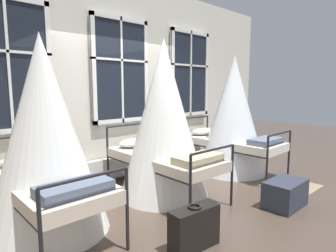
{
  "coord_description": "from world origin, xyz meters",
  "views": [
    {
      "loc": [
        -2.93,
        -3.25,
        1.67
      ],
      "look_at": [
        0.1,
        -0.05,
        1.07
      ],
      "focal_mm": 30.57,
      "sensor_mm": 36.0,
      "label": 1
    }
  ],
  "objects_px": {
    "travel_trunk": "(285,194)",
    "cot_third": "(233,116)",
    "cot_first": "(45,139)",
    "cot_second": "(164,122)",
    "suitcase_dark": "(194,228)"
  },
  "relations": [
    {
      "from": "travel_trunk",
      "to": "cot_third",
      "type": "bearing_deg",
      "value": 58.7
    },
    {
      "from": "cot_third",
      "to": "travel_trunk",
      "type": "height_order",
      "value": "cot_third"
    },
    {
      "from": "cot_first",
      "to": "cot_third",
      "type": "bearing_deg",
      "value": -91.13
    },
    {
      "from": "cot_second",
      "to": "cot_third",
      "type": "xyz_separation_m",
      "value": [
        1.84,
        0.0,
        -0.05
      ]
    },
    {
      "from": "cot_third",
      "to": "suitcase_dark",
      "type": "distance_m",
      "value": 3.09
    },
    {
      "from": "cot_first",
      "to": "suitcase_dark",
      "type": "height_order",
      "value": "cot_first"
    },
    {
      "from": "cot_second",
      "to": "suitcase_dark",
      "type": "xyz_separation_m",
      "value": [
        -0.8,
        -1.33,
        -0.92
      ]
    },
    {
      "from": "cot_first",
      "to": "cot_third",
      "type": "height_order",
      "value": "cot_third"
    },
    {
      "from": "cot_second",
      "to": "cot_third",
      "type": "height_order",
      "value": "cot_second"
    },
    {
      "from": "cot_first",
      "to": "cot_second",
      "type": "xyz_separation_m",
      "value": [
        1.75,
        -0.08,
        0.05
      ]
    },
    {
      "from": "cot_third",
      "to": "travel_trunk",
      "type": "bearing_deg",
      "value": 148.14
    },
    {
      "from": "suitcase_dark",
      "to": "travel_trunk",
      "type": "xyz_separation_m",
      "value": [
        1.72,
        -0.18,
        -0.04
      ]
    },
    {
      "from": "cot_first",
      "to": "cot_second",
      "type": "height_order",
      "value": "cot_second"
    },
    {
      "from": "cot_second",
      "to": "travel_trunk",
      "type": "xyz_separation_m",
      "value": [
        0.92,
        -1.51,
        -0.96
      ]
    },
    {
      "from": "cot_third",
      "to": "travel_trunk",
      "type": "relative_size",
      "value": 3.56
    }
  ]
}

